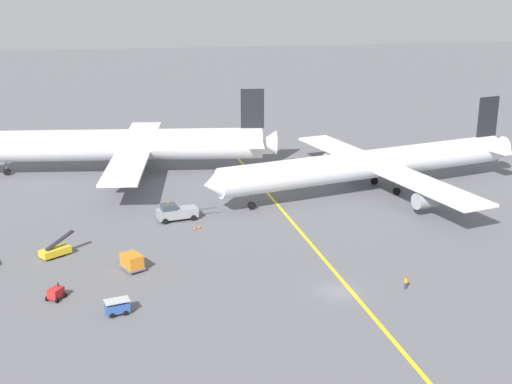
# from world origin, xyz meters

# --- Properties ---
(ground_plane) EXTENTS (600.00, 600.00, 0.00)m
(ground_plane) POSITION_xyz_m (0.00, 0.00, 0.00)
(ground_plane) COLOR slate
(taxiway_stripe) EXTENTS (7.15, 119.84, 0.01)m
(taxiway_stripe) POSITION_xyz_m (0.85, 10.00, 0.00)
(taxiway_stripe) COLOR yellow
(taxiway_stripe) RESTS_ON ground
(airliner_at_gate_left) EXTENTS (59.50, 48.47, 16.03)m
(airliner_at_gate_left) POSITION_xyz_m (-25.47, 56.79, 5.53)
(airliner_at_gate_left) COLOR silver
(airliner_at_gate_left) RESTS_ON ground
(airliner_being_pushed) EXTENTS (60.02, 49.86, 14.98)m
(airliner_being_pushed) POSITION_xyz_m (17.06, 37.03, 4.96)
(airliner_being_pushed) COLOR white
(airliner_being_pushed) RESTS_ON ground
(pushback_tug) EXTENTS (9.47, 3.70, 3.04)m
(pushback_tug) POSITION_xyz_m (-17.43, 28.64, 1.29)
(pushback_tug) COLOR gray
(pushback_tug) RESTS_ON ground
(gse_belt_loader_portside) EXTENTS (4.76, 3.82, 3.02)m
(gse_belt_loader_portside) POSITION_xyz_m (-34.42, 17.19, 0.83)
(gse_belt_loader_portside) COLOR gold
(gse_belt_loader_portside) RESTS_ON ground
(gse_baggage_cart_near_cluster) EXTENTS (3.02, 2.17, 1.71)m
(gse_baggage_cart_near_cluster) POSITION_xyz_m (-26.08, -0.99, 0.86)
(gse_baggage_cart_near_cluster) COLOR #2D5199
(gse_baggage_cart_near_cluster) RESTS_ON ground
(gse_gpu_cart_small) EXTENTS (2.47, 2.63, 1.90)m
(gse_gpu_cart_small) POSITION_xyz_m (-33.16, 4.02, 0.79)
(gse_gpu_cart_small) COLOR red
(gse_gpu_cart_small) RESTS_ON ground
(gse_container_dolly_flat) EXTENTS (3.43, 3.86, 2.15)m
(gse_container_dolly_flat) POSITION_xyz_m (-24.32, 10.82, 1.17)
(gse_container_dolly_flat) COLOR slate
(gse_container_dolly_flat) RESTS_ON ground
(ground_crew_wing_walker_right) EXTENTS (0.36, 0.47, 1.67)m
(ground_crew_wing_walker_right) POSITION_xyz_m (8.04, -0.84, 0.87)
(ground_crew_wing_walker_right) COLOR #2D3351
(ground_crew_wing_walker_right) RESTS_ON ground
(traffic_cone_nose_left) EXTENTS (0.44, 0.44, 0.60)m
(traffic_cone_nose_left) POSITION_xyz_m (-15.08, 23.82, 0.28)
(traffic_cone_nose_left) COLOR orange
(traffic_cone_nose_left) RESTS_ON ground
(traffic_cone_nose_right) EXTENTS (0.44, 0.44, 0.60)m
(traffic_cone_nose_right) POSITION_xyz_m (-14.30, 24.35, 0.28)
(traffic_cone_nose_right) COLOR orange
(traffic_cone_nose_right) RESTS_ON ground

